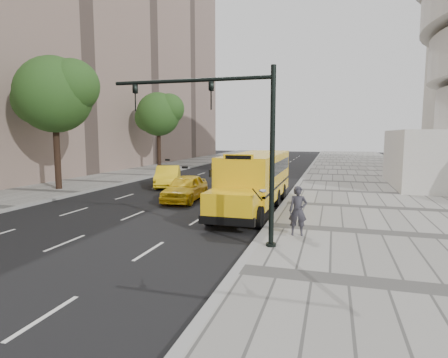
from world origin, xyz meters
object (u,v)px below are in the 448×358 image
(school_bus, at_px, (256,176))
(taxi_far, at_px, (168,176))
(taxi_near, at_px, (185,188))
(traffic_signal, at_px, (233,134))
(tree_b, at_px, (55,94))
(tree_c, at_px, (159,114))
(pedestrian, at_px, (298,211))

(school_bus, height_order, taxi_far, school_bus)
(taxi_near, distance_m, traffic_signal, 10.44)
(tree_b, height_order, tree_c, tree_b)
(pedestrian, bearing_deg, tree_b, 148.93)
(school_bus, relative_size, pedestrian, 5.97)
(traffic_signal, bearing_deg, tree_c, 120.82)
(tree_b, height_order, taxi_near, tree_b)
(tree_b, relative_size, traffic_signal, 1.49)
(pedestrian, bearing_deg, school_bus, 108.63)
(taxi_near, xyz_separation_m, taxi_far, (-3.65, 5.39, 0.02))
(tree_c, distance_m, pedestrian, 30.66)
(taxi_near, bearing_deg, pedestrian, -44.81)
(school_bus, xyz_separation_m, pedestrian, (2.87, -5.99, -0.65))
(school_bus, relative_size, taxi_near, 2.46)
(tree_b, distance_m, tree_c, 16.47)
(traffic_signal, bearing_deg, taxi_near, 122.13)
(tree_b, bearing_deg, tree_c, 90.03)
(tree_c, bearing_deg, taxi_far, -61.63)
(tree_b, distance_m, taxi_near, 12.07)
(pedestrian, bearing_deg, traffic_signal, -148.42)
(tree_c, relative_size, traffic_signal, 1.37)
(taxi_far, bearing_deg, traffic_signal, -77.34)
(tree_b, distance_m, school_bus, 15.89)
(school_bus, xyz_separation_m, traffic_signal, (0.69, -7.73, 2.33))
(school_bus, distance_m, pedestrian, 6.67)
(school_bus, bearing_deg, taxi_far, 143.64)
(school_bus, bearing_deg, taxi_near, 171.70)
(taxi_far, relative_size, pedestrian, 2.56)
(tree_c, distance_m, taxi_near, 21.29)
(tree_c, height_order, taxi_far, tree_c)
(tree_b, distance_m, traffic_signal, 18.57)
(taxi_far, bearing_deg, tree_c, 98.11)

